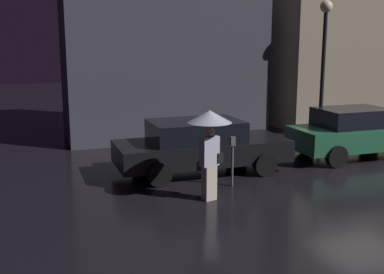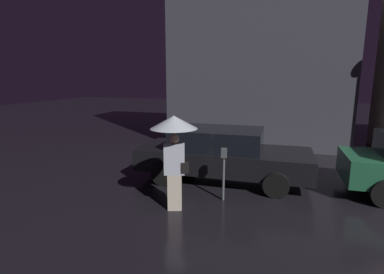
% 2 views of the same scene
% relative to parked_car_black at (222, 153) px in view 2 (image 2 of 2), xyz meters
% --- Properties ---
extents(building_facade_left, '(7.09, 3.00, 9.42)m').
position_rel_parked_car_black_xyz_m(building_facade_left, '(0.46, 5.24, 3.97)').
color(building_facade_left, '#3D3D47').
rests_on(building_facade_left, ground).
extents(parked_car_black, '(4.62, 2.01, 1.42)m').
position_rel_parked_car_black_xyz_m(parked_car_black, '(0.00, 0.00, 0.00)').
color(parked_car_black, black).
rests_on(parked_car_black, ground).
extents(pedestrian_with_umbrella, '(0.97, 0.97, 2.03)m').
position_rel_parked_car_black_xyz_m(pedestrian_with_umbrella, '(-0.57, -2.20, 0.83)').
color(pedestrian_with_umbrella, beige).
rests_on(pedestrian_with_umbrella, ground).
extents(parking_meter, '(0.12, 0.10, 1.23)m').
position_rel_parked_car_black_xyz_m(parking_meter, '(0.32, -1.41, 0.02)').
color(parking_meter, '#4C5154').
rests_on(parking_meter, ground).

